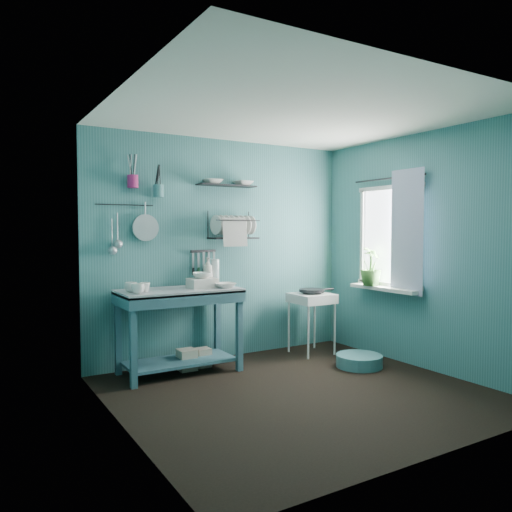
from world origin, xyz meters
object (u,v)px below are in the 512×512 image
floor_basin (359,361)px  dish_rack (233,225)px  soap_bottle (208,271)px  colander (146,228)px  mug_mid (145,287)px  utensil_cup_teal (158,191)px  work_counter (179,331)px  storage_tin_small (203,357)px  wash_tub (202,283)px  frying_pan (312,290)px  mug_left (138,289)px  utensil_cup_magenta (133,181)px  mug_right (131,287)px  potted_plant (371,266)px  storage_tin_large (187,360)px  hotplate_stand (312,323)px  water_bottle (215,272)px

floor_basin → dish_rack: bearing=134.3°
soap_bottle → floor_basin: soap_bottle is taller
colander → mug_mid: bearing=-110.4°
mug_mid → utensil_cup_teal: utensil_cup_teal is taller
work_counter → storage_tin_small: work_counter is taller
wash_tub → frying_pan: 1.42m
mug_left → wash_tub: wash_tub is taller
mug_mid → utensil_cup_magenta: bearing=90.8°
work_counter → storage_tin_small: 0.46m
work_counter → utensil_cup_magenta: bearing=154.9°
mug_right → colander: size_ratio=0.44×
mug_right → soap_bottle: bearing=12.3°
dish_rack → potted_plant: (1.40, -0.74, -0.48)m
dish_rack → floor_basin: bearing=-51.0°
colander → floor_basin: bearing=-28.8°
mug_mid → mug_right: (-0.12, 0.06, 0.00)m
work_counter → mug_right: size_ratio=9.96×
mug_left → dish_rack: dish_rack is taller
frying_pan → floor_basin: size_ratio=0.60×
frying_pan → storage_tin_large: frying_pan is taller
work_counter → mug_mid: (-0.38, -0.06, 0.48)m
mug_left → wash_tub: size_ratio=0.44×
soap_bottle → floor_basin: (1.32, -0.99, -0.95)m
mug_left → utensil_cup_magenta: size_ratio=0.95×
dish_rack → potted_plant: size_ratio=1.24×
utensil_cup_teal → floor_basin: (1.85, -1.06, -1.82)m
hotplate_stand → floor_basin: 0.80m
colander → potted_plant: size_ratio=0.63×
soap_bottle → water_bottle: size_ratio=1.07×
soap_bottle → floor_basin: 1.91m
soap_bottle → frying_pan: 1.29m
mug_mid → potted_plant: (2.54, -0.46, 0.14)m
colander → water_bottle: bearing=-6.1°
dish_rack → colander: size_ratio=1.96×
wash_tub → soap_bottle: (0.17, 0.22, 0.10)m
mug_right → floor_basin: size_ratio=0.25×
utensil_cup_magenta → storage_tin_small: bearing=-15.7°
frying_pan → storage_tin_small: size_ratio=1.50×
work_counter → hotplate_stand: bearing=8.4°
frying_pan → colander: colander is taller
mug_right → work_counter: bearing=0.0°
work_counter → utensil_cup_teal: bearing=122.6°
mug_right → storage_tin_small: bearing=5.7°
wash_tub → water_bottle: (0.27, 0.24, 0.09)m
colander → mug_left: bearing=-116.9°
mug_mid → frying_pan: 2.05m
hotplate_stand → potted_plant: size_ratio=1.62×
water_bottle → frying_pan: size_ratio=0.93×
soap_bottle → storage_tin_large: bearing=-154.9°
mug_mid → wash_tub: (0.63, 0.04, 0.00)m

